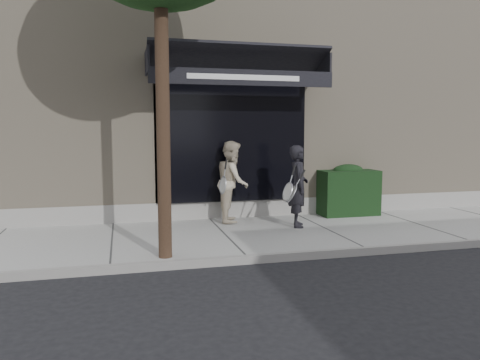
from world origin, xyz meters
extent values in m
plane|color=black|center=(0.00, 0.00, 0.00)|extent=(80.00, 80.00, 0.00)
cube|color=gray|center=(0.00, 0.00, 0.06)|extent=(20.00, 3.00, 0.12)
cube|color=gray|center=(0.00, -1.55, 0.07)|extent=(20.00, 0.10, 0.14)
cube|color=tan|center=(0.00, 5.00, 2.75)|extent=(14.00, 7.00, 5.50)
cube|color=gray|center=(0.00, 1.70, 0.25)|extent=(14.02, 0.42, 0.50)
cube|color=black|center=(-1.50, 1.55, 1.80)|extent=(3.20, 0.30, 2.60)
cube|color=gray|center=(-3.10, 1.70, 1.80)|extent=(0.08, 0.40, 2.60)
cube|color=gray|center=(0.10, 1.70, 1.80)|extent=(0.08, 0.40, 2.60)
cube|color=gray|center=(-1.50, 1.70, 3.14)|extent=(3.36, 0.40, 0.12)
cube|color=black|center=(-1.50, 1.00, 3.40)|extent=(3.60, 1.03, 0.55)
cube|color=black|center=(-1.50, 0.50, 3.01)|extent=(3.60, 0.05, 0.30)
cube|color=white|center=(-1.50, 0.47, 3.01)|extent=(2.20, 0.01, 0.10)
cube|color=black|center=(-3.28, 1.00, 3.32)|extent=(0.04, 1.00, 0.45)
cube|color=black|center=(0.28, 1.00, 3.32)|extent=(0.04, 1.00, 0.45)
cube|color=black|center=(1.10, 1.25, 0.62)|extent=(1.30, 0.70, 1.00)
ellipsoid|color=black|center=(1.10, 1.25, 1.12)|extent=(0.71, 0.38, 0.27)
cylinder|color=black|center=(-3.20, -1.30, 2.40)|extent=(0.20, 0.20, 4.80)
imported|color=black|center=(-0.46, 0.30, 0.92)|extent=(0.53, 0.67, 1.60)
torus|color=silver|center=(-0.71, -0.01, 0.82)|extent=(0.20, 0.32, 0.28)
cylinder|color=silver|center=(-0.71, -0.01, 0.82)|extent=(0.16, 0.28, 0.24)
cylinder|color=silver|center=(-0.71, -0.01, 0.82)|extent=(0.17, 0.04, 0.11)
cylinder|color=black|center=(-0.71, -0.01, 0.82)|extent=(0.19, 0.05, 0.13)
torus|color=silver|center=(-0.83, -0.11, 0.87)|extent=(0.16, 0.32, 0.30)
cylinder|color=silver|center=(-0.83, -0.11, 0.87)|extent=(0.13, 0.28, 0.26)
cylinder|color=silver|center=(-0.83, -0.11, 0.87)|extent=(0.18, 0.05, 0.07)
cylinder|color=black|center=(-0.83, -0.11, 0.87)|extent=(0.20, 0.06, 0.09)
imported|color=beige|center=(-1.59, 1.11, 0.96)|extent=(0.80, 0.94, 1.68)
torus|color=silver|center=(-1.86, 0.81, 0.92)|extent=(0.12, 0.31, 0.30)
cylinder|color=silver|center=(-1.86, 0.81, 0.92)|extent=(0.09, 0.27, 0.27)
cylinder|color=silver|center=(-1.86, 0.81, 0.92)|extent=(0.18, 0.05, 0.05)
cylinder|color=black|center=(-1.86, 0.81, 0.92)|extent=(0.21, 0.07, 0.06)
camera|label=1|loc=(-3.80, -8.22, 2.03)|focal=35.00mm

